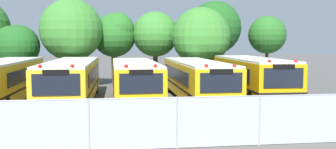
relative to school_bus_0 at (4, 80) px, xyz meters
name	(u,v)px	position (x,y,z in m)	size (l,w,h in m)	color
ground_plane	(135,101)	(7.46, -0.12, -1.38)	(160.00, 160.00, 0.00)	#514F4C
school_bus_0	(4,80)	(0.00, 0.00, 0.00)	(2.53, 10.48, 2.63)	yellow
school_bus_1	(72,79)	(3.82, -0.01, -0.02)	(2.60, 11.67, 2.59)	yellow
school_bus_2	(134,79)	(7.44, -0.21, -0.05)	(2.68, 10.63, 2.54)	yellow
school_bus_3	(196,78)	(11.22, -0.07, -0.04)	(2.62, 11.19, 2.53)	yellow
school_bus_4	(251,76)	(14.78, 0.09, 0.03)	(2.76, 9.94, 2.68)	#EAA80C
tree_1	(16,45)	(-1.24, 7.70, 1.93)	(3.36, 3.27, 4.87)	#4C3823
tree_2	(71,30)	(2.92, 7.53, 3.08)	(4.83, 4.83, 6.90)	#4C3823
tree_3	(115,34)	(6.28, 9.11, 2.84)	(3.60, 3.60, 5.97)	#4C3823
tree_4	(156,33)	(9.64, 8.83, 2.86)	(3.76, 3.76, 6.07)	#4C3823
tree_5	(201,37)	(13.09, 7.25, 2.57)	(4.69, 4.69, 6.33)	#4C3823
tree_6	(216,28)	(14.99, 9.78, 3.39)	(4.61, 4.61, 7.11)	#4C3823
tree_7	(268,35)	(19.60, 9.35, 2.81)	(3.31, 3.31, 5.82)	#4C3823
chainlink_fence	(133,123)	(6.97, -10.31, -0.47)	(20.20, 0.07, 1.75)	#9EA0A3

